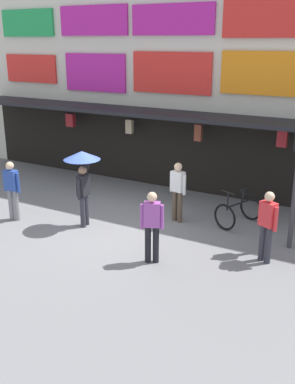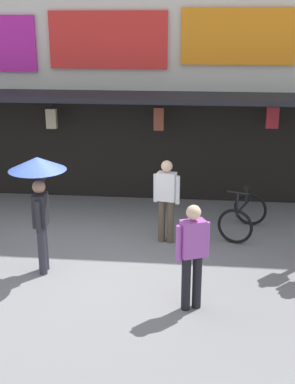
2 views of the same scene
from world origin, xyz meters
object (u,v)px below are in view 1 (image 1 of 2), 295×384
at_px(pedestrian_in_yellow, 178,189).
at_px(pedestrian_in_black, 267,223).
at_px(pedestrian_in_purple, 152,223).
at_px(pedestrian_with_umbrella, 82,168).
at_px(pedestrian_in_red, 12,188).
at_px(bicycle_parked, 238,211).

relative_size(pedestrian_in_yellow, pedestrian_in_black, 1.00).
xyz_separation_m(pedestrian_in_purple, pedestrian_in_yellow, (-0.56, 2.48, 0.00)).
xyz_separation_m(pedestrian_with_umbrella, pedestrian_in_red, (-1.99, -0.61, -0.69)).
bearing_deg(pedestrian_in_black, pedestrian_in_purple, -150.32).
relative_size(pedestrian_in_purple, pedestrian_in_black, 1.00).
relative_size(bicycle_parked, pedestrian_in_red, 0.80).
xyz_separation_m(bicycle_parked, pedestrian_in_purple, (-0.99, -3.06, 0.55)).
xyz_separation_m(bicycle_parked, pedestrian_with_umbrella, (-3.59, -2.10, 1.25)).
distance_m(pedestrian_with_umbrella, pedestrian_in_yellow, 2.64).
distance_m(pedestrian_in_yellow, pedestrian_in_black, 3.03).
height_order(bicycle_parked, pedestrian_in_black, pedestrian_in_black).
bearing_deg(pedestrian_in_black, pedestrian_in_yellow, 156.45).
bearing_deg(pedestrian_in_red, pedestrian_with_umbrella, 16.94).
bearing_deg(pedestrian_in_purple, bicycle_parked, 71.98).
distance_m(pedestrian_in_purple, pedestrian_in_yellow, 2.54).
height_order(pedestrian_in_purple, pedestrian_with_umbrella, pedestrian_with_umbrella).
bearing_deg(pedestrian_in_red, pedestrian_in_yellow, 27.80).
bearing_deg(bicycle_parked, pedestrian_in_yellow, -159.57).
xyz_separation_m(pedestrian_in_black, pedestrian_in_red, (-6.81, -0.91, 0.00)).
height_order(bicycle_parked, pedestrian_in_purple, pedestrian_in_purple).
bearing_deg(pedestrian_in_yellow, pedestrian_with_umbrella, -143.35).
relative_size(pedestrian_in_purple, pedestrian_in_yellow, 1.00).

